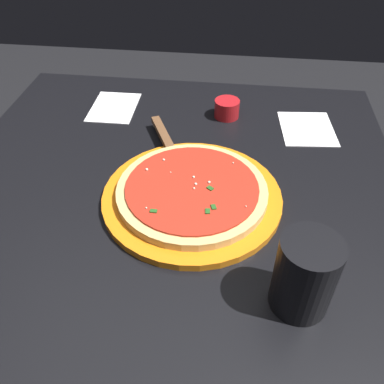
% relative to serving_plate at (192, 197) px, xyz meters
% --- Properties ---
extents(restaurant_table, '(1.05, 0.90, 0.75)m').
position_rel_serving_plate_xyz_m(restaurant_table, '(0.04, -0.04, -0.14)').
color(restaurant_table, black).
rests_on(restaurant_table, ground_plane).
extents(serving_plate, '(0.33, 0.33, 0.01)m').
position_rel_serving_plate_xyz_m(serving_plate, '(0.00, 0.00, 0.00)').
color(serving_plate, orange).
rests_on(serving_plate, restaurant_table).
extents(pizza, '(0.28, 0.28, 0.02)m').
position_rel_serving_plate_xyz_m(pizza, '(0.00, -0.00, 0.02)').
color(pizza, '#DBB26B').
rests_on(pizza, serving_plate).
extents(pizza_server, '(0.22, 0.13, 0.01)m').
position_rel_serving_plate_xyz_m(pizza_server, '(-0.15, -0.07, 0.01)').
color(pizza_server, silver).
rests_on(pizza_server, serving_plate).
extents(cup_tall_drink, '(0.09, 0.09, 0.12)m').
position_rel_serving_plate_xyz_m(cup_tall_drink, '(0.20, 0.18, 0.06)').
color(cup_tall_drink, black).
rests_on(cup_tall_drink, restaurant_table).
extents(cup_small_sauce, '(0.06, 0.06, 0.04)m').
position_rel_serving_plate_xyz_m(cup_small_sauce, '(-0.31, 0.05, 0.01)').
color(cup_small_sauce, '#B2191E').
rests_on(cup_small_sauce, restaurant_table).
extents(napkin_folded_right, '(0.15, 0.11, 0.00)m').
position_rel_serving_plate_xyz_m(napkin_folded_right, '(-0.32, -0.24, -0.01)').
color(napkin_folded_right, white).
rests_on(napkin_folded_right, restaurant_table).
extents(napkin_loose_left, '(0.16, 0.13, 0.00)m').
position_rel_serving_plate_xyz_m(napkin_loose_left, '(-0.27, 0.24, -0.01)').
color(napkin_loose_left, white).
rests_on(napkin_loose_left, restaurant_table).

